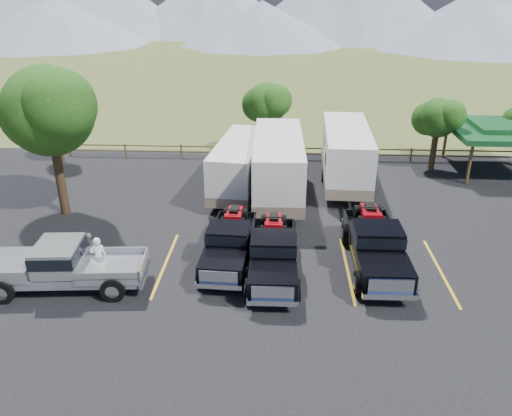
{
  "coord_description": "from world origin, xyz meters",
  "views": [
    {
      "loc": [
        -1.01,
        -14.79,
        11.48
      ],
      "look_at": [
        -2.12,
        6.75,
        1.6
      ],
      "focal_mm": 35.0,
      "sensor_mm": 36.0,
      "label": 1
    }
  ],
  "objects_px": {
    "trailer_center": "(278,167)",
    "person_a": "(99,257)",
    "rig_right": "(375,243)",
    "rig_center": "(273,251)",
    "tree_big_nw": "(48,111)",
    "person_b": "(91,251)",
    "pickup_silver": "(65,265)",
    "rig_left": "(229,241)",
    "pavilion": "(500,129)",
    "trailer_right": "(346,155)",
    "trailer_left": "(240,166)"
  },
  "relations": [
    {
      "from": "tree_big_nw",
      "to": "trailer_left",
      "type": "bearing_deg",
      "value": 19.81
    },
    {
      "from": "tree_big_nw",
      "to": "pickup_silver",
      "type": "xyz_separation_m",
      "value": [
        2.98,
        -7.02,
        -4.52
      ]
    },
    {
      "from": "trailer_center",
      "to": "rig_center",
      "type": "bearing_deg",
      "value": -91.79
    },
    {
      "from": "pavilion",
      "to": "rig_left",
      "type": "xyz_separation_m",
      "value": [
        -16.18,
        -12.47,
        -1.8
      ]
    },
    {
      "from": "rig_center",
      "to": "tree_big_nw",
      "type": "bearing_deg",
      "value": 153.77
    },
    {
      "from": "rig_center",
      "to": "person_a",
      "type": "distance_m",
      "value": 7.31
    },
    {
      "from": "rig_right",
      "to": "rig_left",
      "type": "bearing_deg",
      "value": 178.55
    },
    {
      "from": "rig_right",
      "to": "trailer_center",
      "type": "height_order",
      "value": "trailer_center"
    },
    {
      "from": "trailer_right",
      "to": "pickup_silver",
      "type": "relative_size",
      "value": 1.49
    },
    {
      "from": "trailer_center",
      "to": "person_a",
      "type": "bearing_deg",
      "value": -131.12
    },
    {
      "from": "trailer_center",
      "to": "pickup_silver",
      "type": "distance_m",
      "value": 12.86
    },
    {
      "from": "rig_left",
      "to": "rig_center",
      "type": "xyz_separation_m",
      "value": [
        1.95,
        -0.9,
        0.04
      ]
    },
    {
      "from": "rig_center",
      "to": "person_b",
      "type": "xyz_separation_m",
      "value": [
        -7.81,
        -0.16,
        -0.13
      ]
    },
    {
      "from": "trailer_left",
      "to": "rig_center",
      "type": "bearing_deg",
      "value": -69.53
    },
    {
      "from": "rig_right",
      "to": "trailer_center",
      "type": "distance_m",
      "value": 8.45
    },
    {
      "from": "rig_center",
      "to": "pickup_silver",
      "type": "bearing_deg",
      "value": -169.69
    },
    {
      "from": "pavilion",
      "to": "rig_right",
      "type": "xyz_separation_m",
      "value": [
        -9.81,
        -12.55,
        -1.69
      ]
    },
    {
      "from": "tree_big_nw",
      "to": "pavilion",
      "type": "xyz_separation_m",
      "value": [
        25.55,
        7.97,
        -2.81
      ]
    },
    {
      "from": "trailer_center",
      "to": "person_b",
      "type": "relative_size",
      "value": 6.07
    },
    {
      "from": "person_b",
      "to": "rig_left",
      "type": "bearing_deg",
      "value": -10.82
    },
    {
      "from": "trailer_center",
      "to": "trailer_right",
      "type": "bearing_deg",
      "value": 29.31
    },
    {
      "from": "rig_left",
      "to": "pickup_silver",
      "type": "bearing_deg",
      "value": -155.5
    },
    {
      "from": "rig_center",
      "to": "trailer_center",
      "type": "bearing_deg",
      "value": 88.55
    },
    {
      "from": "rig_center",
      "to": "trailer_center",
      "type": "relative_size",
      "value": 0.59
    },
    {
      "from": "trailer_center",
      "to": "trailer_left",
      "type": "bearing_deg",
      "value": 162.12
    },
    {
      "from": "pickup_silver",
      "to": "rig_left",
      "type": "bearing_deg",
      "value": 106.99
    },
    {
      "from": "pavilion",
      "to": "trailer_right",
      "type": "relative_size",
      "value": 0.62
    },
    {
      "from": "tree_big_nw",
      "to": "person_b",
      "type": "bearing_deg",
      "value": -57.73
    },
    {
      "from": "trailer_center",
      "to": "person_b",
      "type": "distance_m",
      "value": 11.43
    },
    {
      "from": "trailer_center",
      "to": "person_a",
      "type": "height_order",
      "value": "trailer_center"
    },
    {
      "from": "pavilion",
      "to": "person_a",
      "type": "distance_m",
      "value": 25.78
    },
    {
      "from": "trailer_center",
      "to": "rig_left",
      "type": "bearing_deg",
      "value": -107.13
    },
    {
      "from": "rig_center",
      "to": "rig_right",
      "type": "relative_size",
      "value": 0.93
    },
    {
      "from": "person_a",
      "to": "trailer_center",
      "type": "bearing_deg",
      "value": -147.28
    },
    {
      "from": "rig_right",
      "to": "trailer_center",
      "type": "relative_size",
      "value": 0.64
    },
    {
      "from": "rig_right",
      "to": "person_a",
      "type": "distance_m",
      "value": 11.8
    },
    {
      "from": "trailer_right",
      "to": "pickup_silver",
      "type": "xyz_separation_m",
      "value": [
        -12.49,
        -12.04,
        -0.79
      ]
    },
    {
      "from": "trailer_right",
      "to": "pickup_silver",
      "type": "height_order",
      "value": "trailer_right"
    },
    {
      "from": "person_a",
      "to": "pickup_silver",
      "type": "bearing_deg",
      "value": 22.55
    },
    {
      "from": "rig_right",
      "to": "pickup_silver",
      "type": "relative_size",
      "value": 0.97
    },
    {
      "from": "rig_left",
      "to": "trailer_center",
      "type": "bearing_deg",
      "value": 76.84
    },
    {
      "from": "rig_left",
      "to": "person_a",
      "type": "height_order",
      "value": "rig_left"
    },
    {
      "from": "pavilion",
      "to": "trailer_center",
      "type": "distance_m",
      "value": 15.13
    },
    {
      "from": "person_a",
      "to": "person_b",
      "type": "distance_m",
      "value": 0.8
    },
    {
      "from": "tree_big_nw",
      "to": "rig_right",
      "type": "height_order",
      "value": "tree_big_nw"
    },
    {
      "from": "rig_center",
      "to": "rig_right",
      "type": "distance_m",
      "value": 4.49
    },
    {
      "from": "rig_left",
      "to": "pickup_silver",
      "type": "relative_size",
      "value": 0.88
    },
    {
      "from": "tree_big_nw",
      "to": "trailer_left",
      "type": "xyz_separation_m",
      "value": [
        9.19,
        3.31,
        -3.93
      ]
    },
    {
      "from": "rig_center",
      "to": "person_a",
      "type": "relative_size",
      "value": 3.33
    },
    {
      "from": "trailer_center",
      "to": "trailer_right",
      "type": "distance_m",
      "value": 4.7
    }
  ]
}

